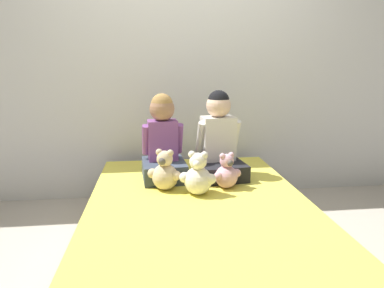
# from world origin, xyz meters

# --- Properties ---
(ground_plane) EXTENTS (14.00, 14.00, 0.00)m
(ground_plane) POSITION_xyz_m (0.00, 0.00, 0.00)
(ground_plane) COLOR #B2A899
(wall_behind_bed) EXTENTS (8.00, 0.06, 2.50)m
(wall_behind_bed) POSITION_xyz_m (0.00, 1.15, 1.25)
(wall_behind_bed) COLOR silver
(wall_behind_bed) RESTS_ON ground_plane
(bed) EXTENTS (1.43, 2.00, 0.39)m
(bed) POSITION_xyz_m (0.00, 0.00, 0.19)
(bed) COLOR brown
(bed) RESTS_ON ground_plane
(child_on_left) EXTENTS (0.34, 0.39, 0.65)m
(child_on_left) POSITION_xyz_m (-0.21, 0.49, 0.66)
(child_on_left) COLOR #384251
(child_on_left) RESTS_ON bed
(child_on_right) EXTENTS (0.39, 0.44, 0.67)m
(child_on_right) POSITION_xyz_m (0.22, 0.49, 0.66)
(child_on_right) COLOR black
(child_on_right) RESTS_ON bed
(teddy_bear_held_by_left_child) EXTENTS (0.23, 0.18, 0.29)m
(teddy_bear_held_by_left_child) POSITION_xyz_m (-0.21, 0.23, 0.51)
(teddy_bear_held_by_left_child) COLOR #D1B78E
(teddy_bear_held_by_left_child) RESTS_ON bed
(teddy_bear_held_by_right_child) EXTENTS (0.20, 0.16, 0.26)m
(teddy_bear_held_by_right_child) POSITION_xyz_m (0.22, 0.22, 0.49)
(teddy_bear_held_by_right_child) COLOR #DBA3B2
(teddy_bear_held_by_right_child) RESTS_ON bed
(teddy_bear_between_children) EXTENTS (0.24, 0.19, 0.30)m
(teddy_bear_between_children) POSITION_xyz_m (0.01, 0.12, 0.51)
(teddy_bear_between_children) COLOR silver
(teddy_bear_between_children) RESTS_ON bed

